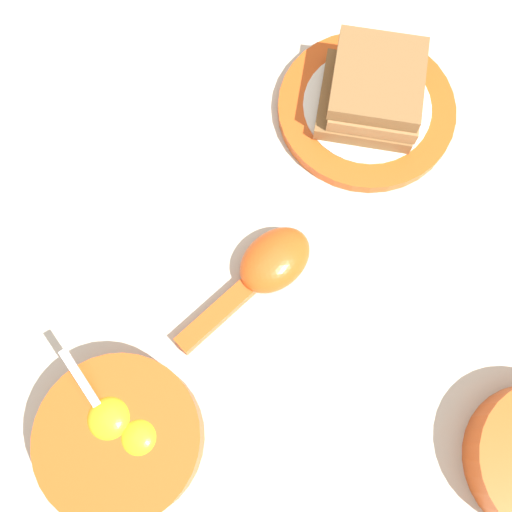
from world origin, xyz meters
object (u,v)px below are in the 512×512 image
at_px(toast_plate, 366,109).
at_px(soup_spoon, 266,268).
at_px(toast_sandwich, 374,90).
at_px(egg_bowl, 121,437).

bearing_deg(toast_plate, soup_spoon, 14.98).
distance_m(toast_plate, toast_sandwich, 0.03).
distance_m(egg_bowl, toast_sandwich, 0.41).
bearing_deg(soup_spoon, egg_bowl, 6.79).
distance_m(egg_bowl, soup_spoon, 0.20).
height_order(egg_bowl, soup_spoon, egg_bowl).
bearing_deg(soup_spoon, toast_plate, -165.02).
bearing_deg(toast_plate, toast_sandwich, 177.24).
xyz_separation_m(egg_bowl, soup_spoon, (-0.20, -0.02, -0.01)).
height_order(egg_bowl, toast_plate, egg_bowl).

